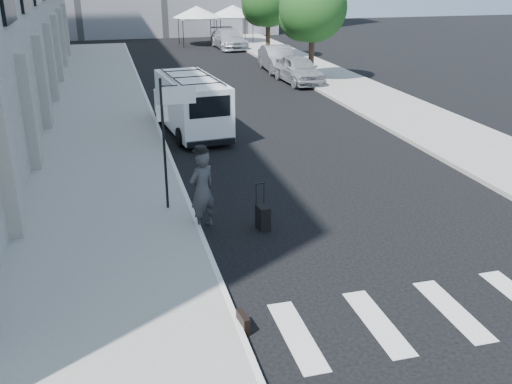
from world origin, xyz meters
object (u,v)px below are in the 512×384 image
parked_car_a (299,69)px  parked_car_c (229,39)px  suitcase (263,217)px  businessman (202,190)px  parked_car_b (278,59)px  cargo_van (191,104)px  briefcase (243,322)px

parked_car_a → parked_car_c: parked_car_a is taller
parked_car_c → suitcase: bearing=-103.1°
businessman → parked_car_b: (8.64, 21.89, -0.24)m
businessman → parked_car_c: (7.95, 33.36, -0.25)m
suitcase → parked_car_c: 34.45m
parked_car_a → parked_car_c: (-0.69, 15.53, -0.00)m
parked_car_b → businessman: bearing=-108.0°
cargo_van → briefcase: bearing=-100.8°
briefcase → suitcase: bearing=62.6°
briefcase → cargo_van: 13.86m
briefcase → cargo_van: cargo_van is taller
briefcase → parked_car_a: parked_car_a is taller
parked_car_c → businessman: bearing=-105.6°
cargo_van → suitcase: bearing=-93.9°
briefcase → parked_car_a: 24.05m
suitcase → parked_car_a: size_ratio=0.26×
cargo_van → parked_car_c: cargo_van is taller
businessman → parked_car_b: 23.53m
businessman → parked_car_a: (8.64, 17.83, -0.25)m
parked_car_b → parked_car_c: (-0.69, 11.48, -0.01)m
briefcase → parked_car_c: 38.78m
suitcase → parked_car_c: size_ratio=0.22×
businessman → cargo_van: bearing=-127.4°
cargo_van → parked_car_c: size_ratio=1.10×
parked_car_a → parked_car_b: 4.06m
parked_car_c → parked_car_b: bearing=-88.8°
briefcase → parked_car_b: size_ratio=0.09×
suitcase → parked_car_a: bearing=61.3°
suitcase → briefcase: bearing=-117.5°
briefcase → suitcase: (1.52, 4.12, 0.14)m
parked_car_c → briefcase: bearing=-104.1°
businessman → briefcase: 4.66m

